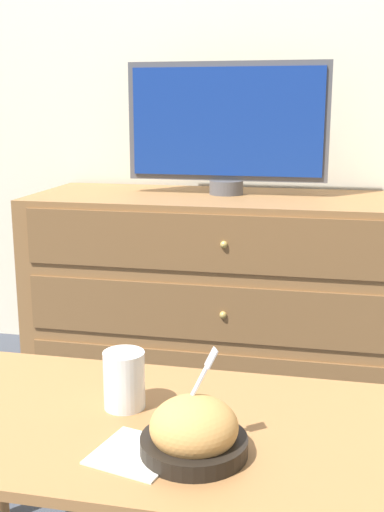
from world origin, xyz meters
TOP-DOWN VIEW (x-y plane):
  - ground_plane at (0.00, 0.00)m, footprint 12.00×12.00m
  - wall_back at (0.00, 0.03)m, footprint 12.00×0.05m
  - dresser at (0.14, -0.30)m, footprint 1.49×0.56m
  - tv at (0.09, -0.25)m, footprint 0.73×0.12m
  - coffee_table at (0.13, -1.49)m, footprint 0.99×0.54m
  - takeout_bowl at (0.25, -1.58)m, footprint 0.19×0.19m
  - drink_cup at (0.08, -1.44)m, footprint 0.08×0.08m
  - napkin at (0.15, -1.61)m, footprint 0.17×0.17m

SIDE VIEW (x-z plane):
  - ground_plane at x=0.00m, z-range 0.00..0.00m
  - dresser at x=0.14m, z-range 0.00..0.72m
  - coffee_table at x=0.13m, z-range 0.16..0.60m
  - napkin at x=0.15m, z-range 0.44..0.45m
  - takeout_bowl at x=0.25m, z-range 0.39..0.57m
  - drink_cup at x=0.08m, z-range 0.44..0.55m
  - tv at x=0.09m, z-range 0.73..1.20m
  - wall_back at x=0.00m, z-range 0.00..2.60m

